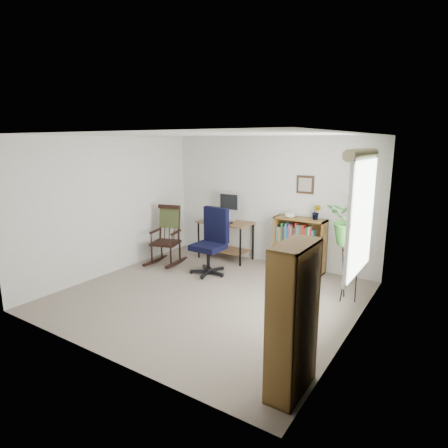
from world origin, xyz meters
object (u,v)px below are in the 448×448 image
Objects in this scene: desk at (226,240)px; tall_bookshelf at (293,320)px; office_chair at (208,242)px; rocking_chair at (165,235)px; low_bookshelf at (299,245)px.

desk is 0.73× the size of tall_bookshelf.
tall_bookshelf is at bearing -37.62° from office_chair.
rocking_chair is (-0.79, -0.89, 0.19)m from desk.
tall_bookshelf is (1.22, -3.23, 0.23)m from low_bookshelf.
desk is at bearing 107.41° from office_chair.
rocking_chair is 0.79× the size of tall_bookshelf.
low_bookshelf is (2.30, 1.01, -0.08)m from rocking_chair.
desk is 0.89× the size of office_chair.
tall_bookshelf is (2.72, -3.11, 0.34)m from desk.
low_bookshelf is 0.68× the size of tall_bookshelf.
office_chair is 1.65m from low_bookshelf.
low_bookshelf is at bearing 8.11° from rocking_chair.
low_bookshelf is at bearing 42.78° from office_chair.
office_chair is at bearing -140.81° from low_bookshelf.
rocking_chair is 1.17× the size of low_bookshelf.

